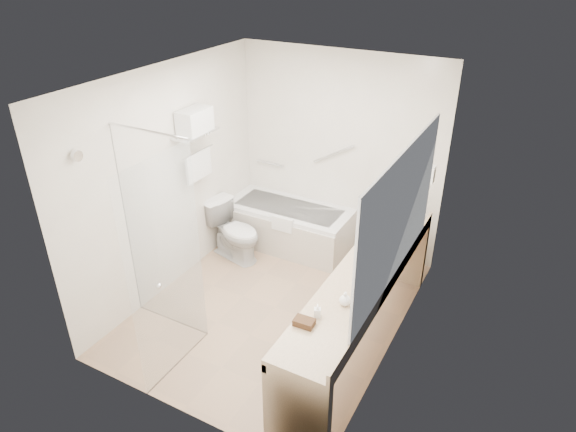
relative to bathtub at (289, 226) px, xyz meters
The scene contains 25 objects.
floor 1.36m from the bathtub, 68.05° to the right, with size 3.20×3.20×0.00m, color #9A7A5F.
ceiling 2.59m from the bathtub, 68.05° to the right, with size 2.60×3.20×0.10m, color white.
wall_back 1.15m from the bathtub, 35.84° to the left, with size 2.60×0.10×2.50m, color silver.
wall_front 3.04m from the bathtub, 80.02° to the right, with size 2.60×0.10×2.50m, color silver.
wall_left 1.77m from the bathtub, 122.86° to the right, with size 0.10×3.20×2.50m, color silver.
wall_right 2.39m from the bathtub, 34.55° to the right, with size 0.10×3.20×2.50m, color silver.
bathtub is the anchor object (origin of this frame).
grab_bar_short 0.87m from the bathtub, 144.55° to the left, with size 0.03×0.03×0.40m, color silver.
grab_bar_long 1.12m from the bathtub, 35.51° to the left, with size 0.03×0.03×0.60m, color silver.
shower_enclosure 2.31m from the bathtub, 93.47° to the right, with size 0.96×0.91×2.11m.
towel_shelf 1.85m from the bathtub, 127.02° to the right, with size 0.24×0.55×0.81m.
vanity_counter 2.09m from the bathtub, 42.35° to the right, with size 0.55×2.70×0.95m.
sink 1.92m from the bathtub, 32.47° to the right, with size 0.40×0.52×0.14m, color silver.
faucet 2.07m from the bathtub, 30.20° to the right, with size 0.03×0.03×0.14m, color silver.
mirror 2.60m from the bathtub, 37.82° to the right, with size 0.02×2.00×1.20m, color silver.
hairdryer_unit 2.12m from the bathtub, ahead, with size 0.08×0.10×0.18m, color white.
toilet 0.74m from the bathtub, 128.02° to the right, with size 0.41×0.74×0.72m, color silver.
amenity_basket 2.69m from the bathtub, 58.93° to the right, with size 0.16×0.11×0.05m, color #402B17.
soap_bottle_a 2.60m from the bathtub, 56.33° to the right, with size 0.06×0.12×0.06m, color white.
soap_bottle_b 2.48m from the bathtub, 50.28° to the right, with size 0.10×0.13×0.10m, color white.
water_bottle_left 1.97m from the bathtub, 32.56° to the right, with size 0.07×0.07×0.22m.
water_bottle_mid 1.75m from the bathtub, 20.21° to the right, with size 0.05×0.05×0.17m.
water_bottle_right 1.57m from the bathtub, 16.05° to the right, with size 0.06×0.06×0.20m.
drinking_glass_near 1.60m from the bathtub, 23.68° to the right, with size 0.07×0.07×0.09m, color silver.
drinking_glass_far 1.92m from the bathtub, 40.46° to the right, with size 0.07×0.07×0.09m, color silver.
Camera 1 is at (2.26, -3.87, 3.57)m, focal length 32.00 mm.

